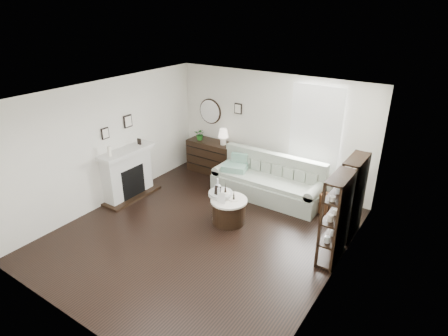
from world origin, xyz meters
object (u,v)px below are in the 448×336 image
Objects in this scene: sofa at (268,183)px; pedestal_table at (221,194)px; dresser at (212,157)px; drum_table at (229,211)px.

pedestal_table is (-0.37, -1.39, 0.22)m from sofa.
dresser is 2.12× the size of pedestal_table.
pedestal_table is at bearing 169.42° from drum_table.
sofa is 1.99× the size of dresser.
dresser is 2.52m from drum_table.
sofa reaches higher than dresser.
sofa reaches higher than drum_table.
sofa is 4.21× the size of pedestal_table.
sofa reaches higher than pedestal_table.
sofa is 1.45m from pedestal_table.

